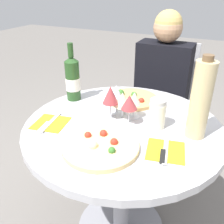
{
  "coord_description": "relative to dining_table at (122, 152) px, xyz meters",
  "views": [
    {
      "loc": [
        0.39,
        -0.95,
        1.34
      ],
      "look_at": [
        -0.02,
        -0.09,
        0.84
      ],
      "focal_mm": 40.0,
      "sensor_mm": 36.0,
      "label": 1
    }
  ],
  "objects": [
    {
      "name": "tall_carafe",
      "position": [
        0.32,
        0.04,
        0.34
      ],
      "size": [
        0.09,
        0.09,
        0.36
      ],
      "color": "tan",
      "rests_on": "dining_table"
    },
    {
      "name": "wine_glass_front_left",
      "position": [
        -0.07,
        0.02,
        0.29
      ],
      "size": [
        0.08,
        0.08,
        0.17
      ],
      "color": "silver",
      "rests_on": "dining_table"
    },
    {
      "name": "sugar_shaker",
      "position": [
        0.15,
        0.04,
        0.23
      ],
      "size": [
        0.08,
        0.08,
        0.14
      ],
      "color": "silver",
      "rests_on": "dining_table"
    },
    {
      "name": "dining_table",
      "position": [
        0.0,
        0.0,
        0.0
      ],
      "size": [
        0.94,
        0.94,
        0.74
      ],
      "color": "gray",
      "rests_on": "ground_plane"
    },
    {
      "name": "pizza_small_far",
      "position": [
        -0.06,
        0.26,
        0.18
      ],
      "size": [
        0.28,
        0.28,
        0.05
      ],
      "color": "tan",
      "rests_on": "dining_table"
    },
    {
      "name": "wine_glass_back_left",
      "position": [
        -0.07,
        0.08,
        0.28
      ],
      "size": [
        0.07,
        0.07,
        0.15
      ],
      "color": "silver",
      "rests_on": "dining_table"
    },
    {
      "name": "seated_diner",
      "position": [
        -0.01,
        0.68,
        -0.04
      ],
      "size": [
        0.37,
        0.41,
        1.18
      ],
      "rotation": [
        0.0,
        0.0,
        3.14
      ],
      "color": "black",
      "rests_on": "ground_plane"
    },
    {
      "name": "pizza_large",
      "position": [
        -0.01,
        -0.22,
        0.18
      ],
      "size": [
        0.31,
        0.31,
        0.05
      ],
      "color": "#E5C17F",
      "rests_on": "dining_table"
    },
    {
      "name": "chair_behind_diner",
      "position": [
        -0.01,
        0.82,
        -0.12
      ],
      "size": [
        0.41,
        0.41,
        0.94
      ],
      "rotation": [
        0.0,
        0.0,
        3.14
      ],
      "color": "#ADADB2",
      "rests_on": "ground_plane"
    },
    {
      "name": "wine_glass_back_right",
      "position": [
        0.02,
        0.08,
        0.27
      ],
      "size": [
        0.06,
        0.06,
        0.14
      ],
      "color": "silver",
      "rests_on": "dining_table"
    },
    {
      "name": "place_setting_left",
      "position": [
        -0.31,
        -0.15,
        0.17
      ],
      "size": [
        0.17,
        0.19,
        0.01
      ],
      "color": "yellow",
      "rests_on": "dining_table"
    },
    {
      "name": "place_setting_right",
      "position": [
        0.24,
        -0.13,
        0.17
      ],
      "size": [
        0.18,
        0.19,
        0.01
      ],
      "color": "yellow",
      "rests_on": "dining_table"
    },
    {
      "name": "wine_bottle",
      "position": [
        -0.37,
        0.14,
        0.29
      ],
      "size": [
        0.08,
        0.08,
        0.32
      ],
      "color": "#23471E",
      "rests_on": "dining_table"
    },
    {
      "name": "wine_glass_front_right",
      "position": [
        0.02,
        0.02,
        0.28
      ],
      "size": [
        0.08,
        0.08,
        0.15
      ],
      "color": "silver",
      "rests_on": "dining_table"
    },
    {
      "name": "wine_glass_center",
      "position": [
        -0.03,
        0.05,
        0.27
      ],
      "size": [
        0.08,
        0.08,
        0.14
      ],
      "color": "silver",
      "rests_on": "dining_table"
    }
  ]
}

